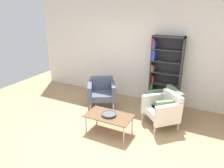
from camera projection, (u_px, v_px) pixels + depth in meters
ground_plane at (90, 138)px, 4.36m from camera, size 8.32×8.32×0.00m
plaster_back_panel at (135, 49)px, 5.91m from camera, size 6.40×0.12×2.90m
bookshelf_tall at (164, 73)px, 5.53m from camera, size 0.80×0.30×1.90m
coffee_table_low at (109, 117)px, 4.47m from camera, size 1.00×0.56×0.40m
decorative_bowl at (109, 114)px, 4.45m from camera, size 0.32×0.32×0.05m
armchair_by_bookshelf at (102, 92)px, 5.66m from camera, size 0.93×0.91×0.78m
armchair_corner_red at (163, 109)px, 4.71m from camera, size 0.95×0.95×0.78m
armchair_spare_guest at (165, 104)px, 4.93m from camera, size 0.94×0.95×0.78m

